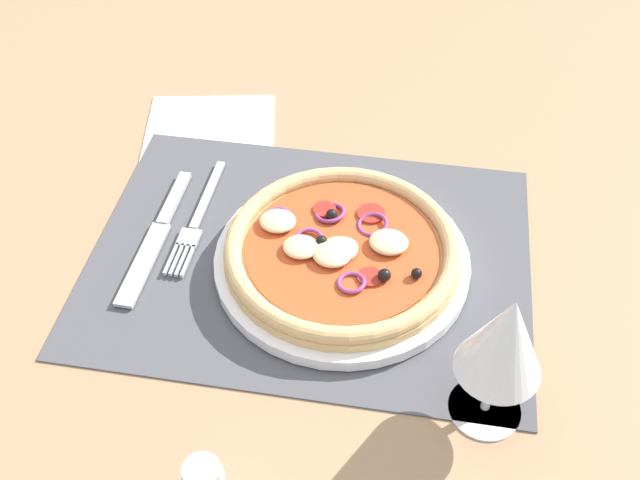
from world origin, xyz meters
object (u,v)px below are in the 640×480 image
object	(u,v)px
pizza	(342,249)
wine_glass	(505,340)
plate	(342,261)
fork	(196,222)
napkin	(210,129)
knife	(156,236)

from	to	relation	value
pizza	wine_glass	distance (cm)	22.07
plate	fork	bearing A→B (deg)	-12.03
plate	pizza	world-z (taller)	pizza
plate	wine_glass	size ratio (longest dim) A/B	1.76
plate	pizza	distance (cm)	1.78
plate	fork	distance (cm)	16.95
plate	pizza	xyz separation A→B (cm)	(0.06, -0.03, 1.78)
fork	wine_glass	size ratio (longest dim) A/B	1.21
fork	napkin	size ratio (longest dim) A/B	1.13
pizza	napkin	bearing A→B (deg)	-45.86
knife	napkin	xyz separation A→B (cm)	(-0.52, -19.53, -0.47)
fork	knife	size ratio (longest dim) A/B	0.90
napkin	pizza	bearing A→B (deg)	134.14
pizza	fork	world-z (taller)	pizza
napkin	plate	bearing A→B (deg)	134.19
fork	plate	bearing A→B (deg)	79.19
pizza	fork	bearing A→B (deg)	-11.98
fork	wine_glass	world-z (taller)	wine_glass
fork	knife	xyz separation A→B (cm)	(3.57, 2.88, 0.03)
plate	knife	size ratio (longest dim) A/B	1.31
knife	wine_glass	distance (cm)	39.28
fork	knife	bearing A→B (deg)	-49.91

